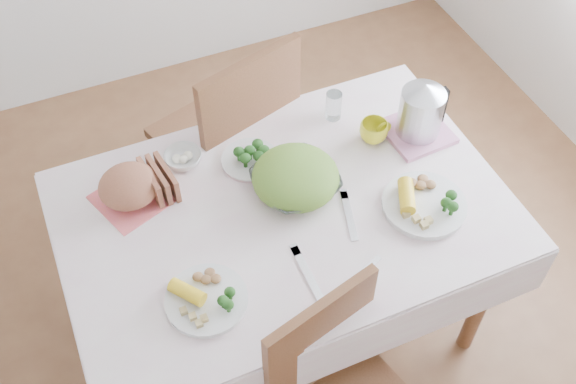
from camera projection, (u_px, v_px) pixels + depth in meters
name	position (u px, v px, depth m)	size (l,w,h in m)	color
floor	(286.00, 320.00, 2.86)	(3.60, 3.60, 0.00)	brown
dining_table	(285.00, 272.00, 2.57)	(1.40, 0.90, 0.75)	brown
tablecloth	(285.00, 210.00, 2.28)	(1.50, 1.00, 0.01)	white
chair_far	(223.00, 144.00, 2.88)	(0.48, 0.48, 1.06)	brown
salad_bowl	(295.00, 183.00, 2.31)	(0.28, 0.28, 0.07)	white
dinner_plate_left	(207.00, 300.00, 2.04)	(0.25, 0.25, 0.02)	white
dinner_plate_right	(424.00, 205.00, 2.27)	(0.29, 0.29, 0.02)	white
broccoli_plate	(250.00, 160.00, 2.41)	(0.21, 0.21, 0.02)	beige
napkin	(132.00, 198.00, 2.30)	(0.23, 0.23, 0.00)	#EF6365
bread_loaf	(129.00, 188.00, 2.26)	(0.21, 0.20, 0.12)	brown
fruit_bowl	(183.00, 158.00, 2.40)	(0.13, 0.13, 0.04)	white
yellow_mug	(374.00, 131.00, 2.45)	(0.10, 0.10, 0.08)	yellow
glass_tumbler	(334.00, 104.00, 2.51)	(0.06, 0.06, 0.11)	white
pink_tray	(416.00, 132.00, 2.50)	(0.23, 0.23, 0.02)	#CB7CA0
electric_kettle	(421.00, 110.00, 2.41)	(0.16, 0.16, 0.22)	#B2B5BA
fork_left	(307.00, 273.00, 2.11)	(0.03, 0.22, 0.00)	silver
fork_right	(349.00, 216.00, 2.26)	(0.02, 0.21, 0.00)	silver
knife	(362.00, 273.00, 2.11)	(0.02, 0.17, 0.00)	silver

